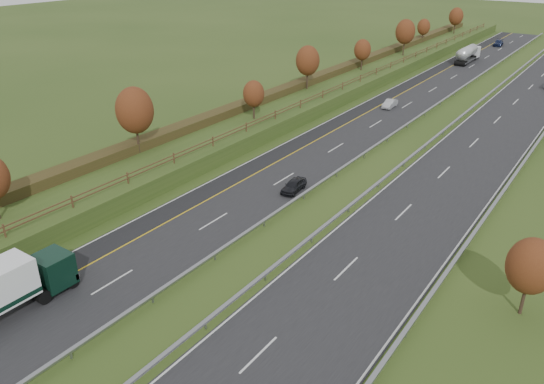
{
  "coord_description": "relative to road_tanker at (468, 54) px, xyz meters",
  "views": [
    {
      "loc": [
        30.83,
        -9.94,
        23.85
      ],
      "look_at": [
        4.71,
        27.69,
        2.2
      ],
      "focal_mm": 35.0,
      "sensor_mm": 36.0,
      "label": 1
    }
  ],
  "objects": [
    {
      "name": "embankment_left",
      "position": [
        -12.1,
        -50.77,
        -0.86
      ],
      "size": [
        12.0,
        200.0,
        2.0
      ],
      "primitive_type": "cube",
      "color": "#314719",
      "rests_on": "ground"
    },
    {
      "name": "fence_left",
      "position": [
        -7.6,
        -51.18,
        0.87
      ],
      "size": [
        0.12,
        189.06,
        1.2
      ],
      "color": "#422B19",
      "rests_on": "embankment_left"
    },
    {
      "name": "median_barrier_far",
      "position": [
        11.7,
        -50.77,
        -1.25
      ],
      "size": [
        0.32,
        200.0,
        0.71
      ],
      "color": "gray",
      "rests_on": "ground"
    },
    {
      "name": "car_silver_mid",
      "position": [
        0.39,
        -42.75,
        -1.18
      ],
      "size": [
        1.47,
        3.92,
        1.28
      ],
      "primitive_type": "imported",
      "rotation": [
        0.0,
        0.0,
        0.03
      ],
      "color": "#B0B1B6",
      "rests_on": "near_carriageway"
    },
    {
      "name": "median_barrier_near",
      "position": [
        6.6,
        -50.77,
        -1.25
      ],
      "size": [
        0.32,
        200.0,
        0.71
      ],
      "color": "gray",
      "rests_on": "ground"
    },
    {
      "name": "near_carriageway",
      "position": [
        0.9,
        -50.77,
        -1.84
      ],
      "size": [
        10.5,
        200.0,
        0.04
      ],
      "primitive_type": "cube",
      "color": "black",
      "rests_on": "ground"
    },
    {
      "name": "lane_markings",
      "position": [
        7.3,
        -50.89,
        -1.81
      ],
      "size": [
        26.75,
        200.0,
        0.01
      ],
      "color": "silver",
      "rests_on": "near_carriageway"
    },
    {
      "name": "hard_shoulder",
      "position": [
        -2.85,
        -50.77,
        -1.84
      ],
      "size": [
        3.0,
        200.0,
        0.04
      ],
      "primitive_type": "cube",
      "color": "black",
      "rests_on": "ground"
    },
    {
      "name": "road_tanker",
      "position": [
        0.0,
        0.0,
        0.0
      ],
      "size": [
        2.4,
        11.22,
        3.46
      ],
      "color": "silver",
      "rests_on": "near_carriageway"
    },
    {
      "name": "car_small_far",
      "position": [
        0.58,
        24.8,
        -1.11
      ],
      "size": [
        2.46,
        5.05,
        1.42
      ],
      "primitive_type": "imported",
      "rotation": [
        0.0,
        0.0,
        0.1
      ],
      "color": "#141E40",
      "rests_on": "near_carriageway"
    },
    {
      "name": "outer_barrier_far",
      "position": [
        23.2,
        -50.77,
        -1.25
      ],
      "size": [
        0.32,
        200.0,
        0.71
      ],
      "color": "gray",
      "rests_on": "ground"
    },
    {
      "name": "car_dark_near",
      "position": [
        4.74,
        -77.81,
        -1.17
      ],
      "size": [
        1.87,
        3.93,
        1.3
      ],
      "primitive_type": "imported",
      "rotation": [
        0.0,
        0.0,
        0.09
      ],
      "color": "black",
      "rests_on": "near_carriageway"
    },
    {
      "name": "trees_left",
      "position": [
        -11.74,
        -54.14,
        4.51
      ],
      "size": [
        6.64,
        164.3,
        7.66
      ],
      "color": "#2D2116",
      "rests_on": "embankment_left"
    },
    {
      "name": "ground",
      "position": [
        8.9,
        -55.77,
        -1.86
      ],
      "size": [
        400.0,
        400.0,
        0.0
      ],
      "primitive_type": "plane",
      "color": "#314719",
      "rests_on": "ground"
    },
    {
      "name": "hedge_left",
      "position": [
        -14.1,
        -50.77,
        0.69
      ],
      "size": [
        2.2,
        180.0,
        1.1
      ],
      "primitive_type": "cube",
      "color": "#343315",
      "rests_on": "embankment_left"
    },
    {
      "name": "far_carriageway",
      "position": [
        17.4,
        -50.77,
        -1.84
      ],
      "size": [
        10.5,
        200.0,
        0.04
      ],
      "primitive_type": "cube",
      "color": "black",
      "rests_on": "ground"
    }
  ]
}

